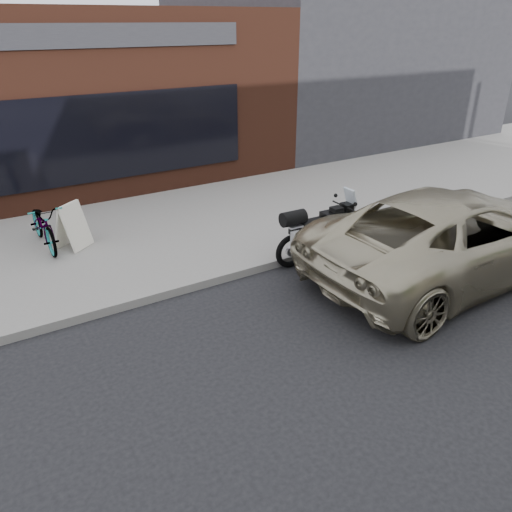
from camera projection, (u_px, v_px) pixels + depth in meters
ground at (394, 421)px, 5.80m from camera, size 120.00×120.00×0.00m
near_sidewalk at (165, 224)px, 11.15m from camera, size 44.00×6.00×0.15m
storefront at (5, 93)px, 14.65m from camera, size 14.00×10.07×4.50m
neighbour_building at (327, 53)px, 20.00m from camera, size 10.00×10.00×6.00m
motorcycle at (318, 233)px, 9.41m from camera, size 2.11×0.68×1.33m
minivan at (451, 235)px, 8.80m from camera, size 5.64×2.65×1.56m
bicycle_front at (43, 225)px, 9.69m from camera, size 0.68×1.76×0.91m
sandwich_sign at (71, 225)px, 9.69m from camera, size 0.76×0.75×0.90m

